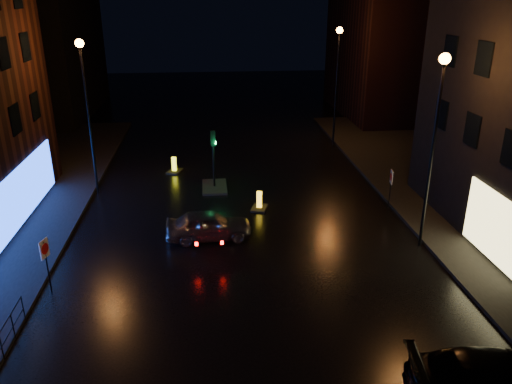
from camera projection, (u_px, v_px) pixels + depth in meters
The scene contains 13 objects.
ground at pixel (262, 343), 16.12m from camera, with size 120.00×120.00×0.00m, color black.
building_far_left at pixel (40, 36), 44.36m from camera, with size 8.00×16.00×14.00m, color black.
building_far_right at pixel (388, 47), 44.86m from camera, with size 8.00×14.00×12.00m, color black.
street_lamp_lfar at pixel (86, 94), 26.26m from camera, with size 0.44×0.44×8.37m.
street_lamp_rnear at pixel (436, 124), 20.33m from camera, with size 0.44×0.44×8.37m.
street_lamp_rfar at pixel (337, 69), 35.11m from camera, with size 0.44×0.44×8.37m.
traffic_signal at pixel (214, 180), 28.76m from camera, with size 1.40×2.40×3.45m.
silver_hatchback at pixel (209, 225), 22.77m from camera, with size 1.57×3.90×1.33m, color #9A9EA1.
dark_sedan at pixel (501, 381), 13.51m from camera, with size 2.05×5.04×1.46m, color black.
bollard_near at pixel (259, 205), 26.07m from camera, with size 1.04×1.28×0.97m.
bollard_far at pixel (174, 169), 31.44m from camera, with size 1.08×1.30×0.98m.
road_sign_left at pixel (45, 253), 18.29m from camera, with size 0.19×0.52×2.19m.
road_sign_right at pixel (391, 180), 25.58m from camera, with size 0.14×0.51×2.11m.
Camera 1 is at (-1.52, -13.07, 10.53)m, focal length 35.00 mm.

